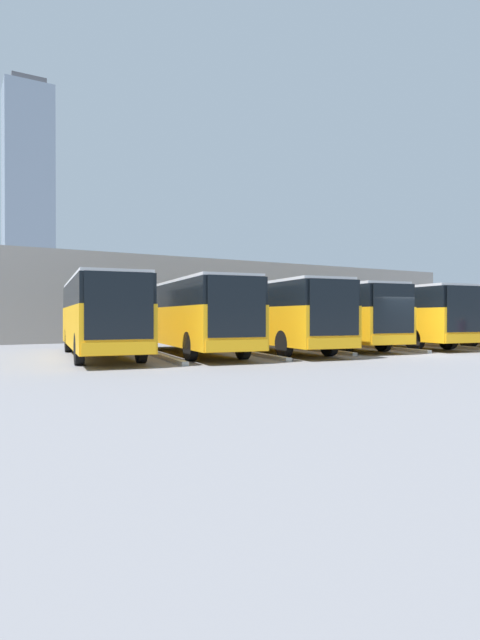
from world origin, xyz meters
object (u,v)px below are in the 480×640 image
(bus_0, at_px, (473,315))
(bus_5, at_px, (192,314))
(bus_2, at_px, (388,314))
(bus_3, at_px, (326,314))
(bus_4, at_px, (272,314))
(bus_1, at_px, (437,314))
(bus_6, at_px, (100,314))

(bus_0, xyz_separation_m, bus_5, (19.58, 0.11, 0.00))
(bus_2, height_order, bus_3, same)
(bus_2, bearing_deg, bus_5, 6.61)
(bus_4, xyz_separation_m, bus_5, (3.92, -0.44, 0.00))
(bus_1, distance_m, bus_5, 15.66)
(bus_3, bearing_deg, bus_2, 179.51)
(bus_0, relative_size, bus_1, 1.00)
(bus_2, distance_m, bus_3, 3.95)
(bus_0, height_order, bus_6, same)
(bus_1, bearing_deg, bus_5, 6.50)
(bus_3, bearing_deg, bus_5, 10.18)
(bus_2, distance_m, bus_6, 15.68)
(bus_2, xyz_separation_m, bus_3, (3.92, -0.56, 0.00))
(bus_1, distance_m, bus_6, 19.59)
(bus_0, height_order, bus_2, same)
(bus_5, bearing_deg, bus_2, -173.39)
(bus_6, bearing_deg, bus_1, -174.74)
(bus_4, distance_m, bus_5, 3.94)
(bus_2, xyz_separation_m, bus_5, (11.75, -0.21, 0.00))
(bus_4, distance_m, bus_6, 7.89)
(bus_0, xyz_separation_m, bus_3, (11.75, -0.24, 0.00))
(bus_3, relative_size, bus_5, 1.00)
(bus_4, relative_size, bus_6, 1.00)
(bus_5, xyz_separation_m, bus_6, (3.92, -0.50, 0.00))
(bus_5, bearing_deg, bus_3, -169.82)
(bus_3, distance_m, bus_4, 3.99)
(bus_4, bearing_deg, bus_2, -170.71)
(bus_3, height_order, bus_4, same)
(bus_3, relative_size, bus_4, 1.00)
(bus_5, relative_size, bus_6, 1.00)
(bus_1, height_order, bus_5, same)
(bus_1, xyz_separation_m, bus_6, (19.58, -0.80, 0.00))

